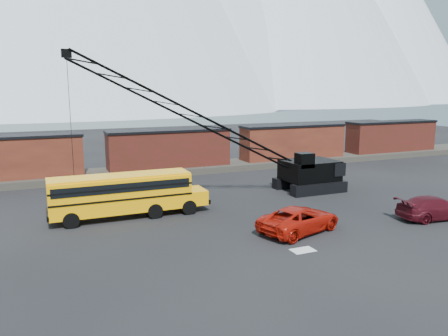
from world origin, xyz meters
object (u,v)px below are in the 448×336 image
at_px(red_pickup, 299,219).
at_px(maroon_suv, 434,208).
at_px(crawler_crane, 218,128).
at_px(school_bus, 126,193).

relative_size(red_pickup, maroon_suv, 1.07).
relative_size(maroon_suv, crawler_crane, 0.24).
bearing_deg(maroon_suv, red_pickup, 88.75).
height_order(red_pickup, maroon_suv, red_pickup).
bearing_deg(maroon_suv, crawler_crane, 53.38).
height_order(school_bus, crawler_crane, crawler_crane).
bearing_deg(school_bus, red_pickup, -38.37).
bearing_deg(red_pickup, crawler_crane, -7.76).
bearing_deg(crawler_crane, maroon_suv, -42.88).
bearing_deg(red_pickup, maroon_suv, -114.93).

